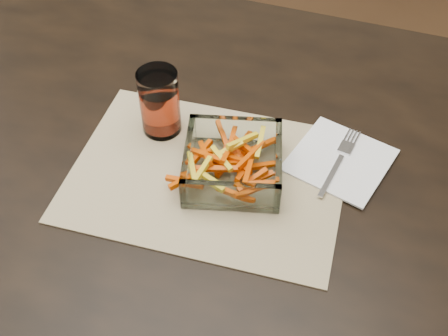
{
  "coord_description": "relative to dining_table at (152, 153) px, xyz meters",
  "views": [
    {
      "loc": [
        0.38,
        -0.67,
        1.46
      ],
      "look_at": [
        0.18,
        -0.09,
        0.78
      ],
      "focal_mm": 45.0,
      "sensor_mm": 36.0,
      "label": 1
    }
  ],
  "objects": [
    {
      "name": "placemat",
      "position": [
        0.15,
        -0.09,
        0.09
      ],
      "size": [
        0.47,
        0.36,
        0.0
      ],
      "primitive_type": "cube",
      "rotation": [
        0.0,
        0.0,
        0.07
      ],
      "color": "tan",
      "rests_on": "dining_table"
    },
    {
      "name": "napkin",
      "position": [
        0.35,
        0.01,
        0.09
      ],
      "size": [
        0.19,
        0.19,
        0.0
      ],
      "primitive_type": "cube",
      "rotation": [
        0.0,
        0.0,
        -0.26
      ],
      "color": "white",
      "rests_on": "placemat"
    },
    {
      "name": "dining_table",
      "position": [
        0.0,
        0.0,
        0.0
      ],
      "size": [
        1.6,
        0.9,
        0.75
      ],
      "color": "black",
      "rests_on": "ground"
    },
    {
      "name": "fork",
      "position": [
        0.35,
        0.01,
        0.1
      ],
      "size": [
        0.04,
        0.17,
        0.0
      ],
      "rotation": [
        0.0,
        0.0,
        -0.15
      ],
      "color": "silver",
      "rests_on": "napkin"
    },
    {
      "name": "glass_bowl",
      "position": [
        0.19,
        -0.08,
        0.12
      ],
      "size": [
        0.19,
        0.19,
        0.06
      ],
      "rotation": [
        0.0,
        0.0,
        0.26
      ],
      "color": "white",
      "rests_on": "placemat"
    },
    {
      "name": "tumbler",
      "position": [
        0.04,
        -0.01,
        0.15
      ],
      "size": [
        0.07,
        0.07,
        0.12
      ],
      "color": "white",
      "rests_on": "placemat"
    }
  ]
}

